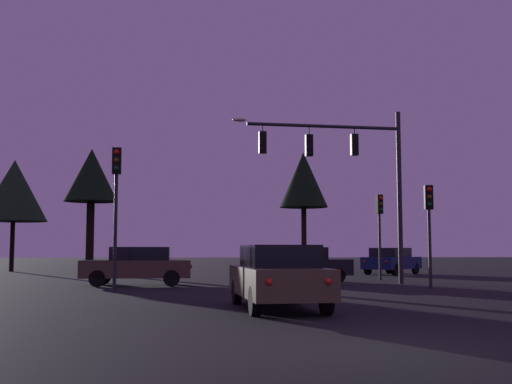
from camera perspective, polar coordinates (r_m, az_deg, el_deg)
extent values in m
plane|color=black|center=(33.41, -1.18, -7.65)|extent=(168.00, 168.00, 0.00)
cylinder|color=#232326|center=(27.33, 12.81, -0.43)|extent=(0.20, 0.20, 7.27)
cylinder|color=#232326|center=(26.65, 6.16, 5.91)|extent=(6.53, 0.59, 0.14)
ellipsoid|color=#F4EACC|center=(25.94, -1.49, 6.53)|extent=(0.56, 0.28, 0.16)
cylinder|color=#232326|center=(27.01, 8.84, 5.48)|extent=(0.05, 0.05, 0.29)
cube|color=black|center=(26.90, 8.85, 4.23)|extent=(0.32, 0.26, 0.90)
sphere|color=red|center=(27.08, 8.75, 4.77)|extent=(0.18, 0.18, 0.18)
sphere|color=#56380C|center=(27.04, 8.76, 4.19)|extent=(0.18, 0.18, 0.18)
sphere|color=#0C4219|center=(26.99, 8.77, 3.60)|extent=(0.18, 0.18, 0.18)
cylinder|color=#232326|center=(26.44, 4.79, 5.57)|extent=(0.05, 0.05, 0.38)
cube|color=black|center=(26.33, 4.80, 4.21)|extent=(0.32, 0.26, 0.90)
sphere|color=red|center=(26.51, 4.72, 4.76)|extent=(0.18, 0.18, 0.18)
sphere|color=#56380C|center=(26.47, 4.73, 4.16)|extent=(0.18, 0.18, 0.18)
sphere|color=#0C4219|center=(26.42, 4.73, 3.56)|extent=(0.18, 0.18, 0.18)
cylinder|color=#232326|center=(26.03, 0.59, 5.80)|extent=(0.05, 0.05, 0.31)
cube|color=black|center=(25.92, 0.60, 4.49)|extent=(0.32, 0.26, 0.90)
sphere|color=red|center=(26.11, 0.54, 5.05)|extent=(0.18, 0.18, 0.18)
sphere|color=#56380C|center=(26.06, 0.54, 4.44)|extent=(0.18, 0.18, 0.18)
sphere|color=#0C4219|center=(26.01, 0.54, 3.83)|extent=(0.18, 0.18, 0.18)
cylinder|color=#232326|center=(30.12, 11.10, -4.87)|extent=(0.12, 0.12, 3.09)
cube|color=black|center=(30.20, 11.03, -1.09)|extent=(0.36, 0.32, 0.90)
sphere|color=red|center=(30.11, 11.18, -0.54)|extent=(0.18, 0.18, 0.18)
sphere|color=#56380C|center=(30.09, 11.18, -1.07)|extent=(0.18, 0.18, 0.18)
sphere|color=#0C4219|center=(30.07, 11.19, -1.60)|extent=(0.18, 0.18, 0.18)
cylinder|color=#232326|center=(21.88, -12.56, -3.58)|extent=(0.12, 0.12, 3.98)
cube|color=black|center=(22.08, -12.44, 2.76)|extent=(0.31, 0.25, 0.90)
sphere|color=red|center=(21.98, -12.46, 3.53)|extent=(0.18, 0.18, 0.18)
sphere|color=#56380C|center=(21.94, -12.47, 2.81)|extent=(0.18, 0.18, 0.18)
sphere|color=#0C4219|center=(21.91, -12.48, 2.08)|extent=(0.18, 0.18, 0.18)
cylinder|color=#232326|center=(24.20, 15.39, -4.95)|extent=(0.12, 0.12, 2.89)
cube|color=black|center=(24.28, 15.29, -0.47)|extent=(0.33, 0.28, 0.90)
sphere|color=red|center=(24.16, 15.35, 0.22)|extent=(0.18, 0.18, 0.18)
sphere|color=#56380C|center=(24.14, 15.36, -0.44)|extent=(0.18, 0.18, 0.18)
sphere|color=#0C4219|center=(24.12, 15.38, -1.11)|extent=(0.18, 0.18, 0.18)
cube|color=#473828|center=(15.25, 1.95, -8.04)|extent=(2.03, 4.60, 0.68)
cube|color=black|center=(15.08, 2.05, -5.79)|extent=(1.66, 2.51, 0.52)
cylinder|color=black|center=(16.60, -1.75, -8.98)|extent=(0.24, 0.65, 0.64)
cylinder|color=black|center=(16.88, 3.62, -8.92)|extent=(0.24, 0.65, 0.64)
cylinder|color=black|center=(13.67, -0.11, -9.79)|extent=(0.24, 0.65, 0.64)
cylinder|color=black|center=(14.00, 6.35, -9.65)|extent=(0.24, 0.65, 0.64)
sphere|color=red|center=(12.91, 1.18, -8.10)|extent=(0.14, 0.14, 0.14)
sphere|color=red|center=(13.19, 6.54, -8.01)|extent=(0.14, 0.14, 0.14)
cube|color=#473828|center=(25.59, -10.72, -6.82)|extent=(4.25, 1.88, 0.68)
cube|color=black|center=(25.57, -10.36, -5.48)|extent=(2.30, 1.61, 0.52)
cylinder|color=black|center=(24.93, -14.11, -7.58)|extent=(0.64, 0.20, 0.64)
cylinder|color=black|center=(26.56, -13.63, -7.43)|extent=(0.64, 0.20, 0.64)
cylinder|color=black|center=(24.71, -7.62, -7.71)|extent=(0.64, 0.20, 0.64)
cylinder|color=black|center=(26.36, -7.54, -7.55)|extent=(0.64, 0.20, 0.64)
sphere|color=red|center=(24.87, -5.90, -6.70)|extent=(0.14, 0.14, 0.14)
sphere|color=red|center=(26.16, -5.92, -6.62)|extent=(0.14, 0.14, 0.14)
cube|color=black|center=(27.77, 4.38, -6.76)|extent=(3.95, 1.83, 0.68)
cube|color=black|center=(27.73, 4.07, -5.52)|extent=(2.14, 1.56, 0.52)
cylinder|color=black|center=(28.80, 6.68, -7.36)|extent=(0.64, 0.21, 0.64)
cylinder|color=black|center=(27.25, 7.39, -7.48)|extent=(0.64, 0.21, 0.64)
cylinder|color=black|center=(28.38, 1.51, -7.43)|extent=(0.64, 0.21, 0.64)
cylinder|color=black|center=(26.80, 1.92, -7.56)|extent=(0.64, 0.21, 0.64)
sphere|color=red|center=(28.12, 0.16, -6.55)|extent=(0.14, 0.14, 0.14)
sphere|color=red|center=(26.88, 0.42, -6.61)|extent=(0.14, 0.14, 0.14)
cube|color=#0F1947|center=(37.39, 12.14, -6.26)|extent=(4.14, 4.16, 0.68)
cube|color=black|center=(37.25, 12.02, -5.35)|extent=(2.66, 2.67, 0.52)
cylinder|color=black|center=(38.95, 11.91, -6.72)|extent=(0.59, 0.60, 0.64)
cylinder|color=black|center=(38.22, 14.18, -6.71)|extent=(0.59, 0.60, 0.64)
cylinder|color=black|center=(36.62, 10.04, -6.85)|extent=(0.59, 0.60, 0.64)
cylinder|color=black|center=(35.84, 12.42, -6.85)|extent=(0.59, 0.60, 0.64)
sphere|color=red|center=(35.92, 9.76, -6.19)|extent=(0.14, 0.14, 0.14)
sphere|color=red|center=(35.30, 11.64, -6.18)|extent=(0.14, 0.14, 0.14)
cylinder|color=black|center=(44.39, -21.12, -4.59)|extent=(0.29, 0.29, 3.27)
cone|color=black|center=(44.56, -20.97, 0.13)|extent=(4.34, 4.34, 4.07)
cylinder|color=black|center=(39.40, -14.74, -3.97)|extent=(0.48, 0.48, 4.31)
cone|color=black|center=(39.66, -14.61, 1.49)|extent=(3.21, 3.21, 3.24)
cylinder|color=black|center=(44.72, 4.34, -4.20)|extent=(0.38, 0.38, 4.40)
cone|color=black|center=(44.99, 4.30, 1.12)|extent=(3.42, 3.42, 3.95)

